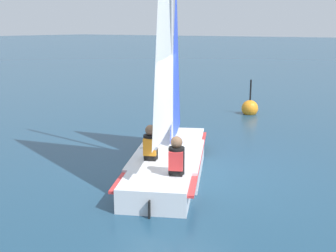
{
  "coord_description": "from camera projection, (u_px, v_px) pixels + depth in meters",
  "views": [
    {
      "loc": [
        7.32,
        4.76,
        3.09
      ],
      "look_at": [
        0.0,
        0.0,
        1.04
      ],
      "focal_mm": 45.0,
      "sensor_mm": 36.0,
      "label": 1
    }
  ],
  "objects": [
    {
      "name": "buoy_marker",
      "position": [
        250.0,
        108.0,
        15.31
      ],
      "size": [
        0.6,
        0.6,
        1.35
      ],
      "color": "orange",
      "rests_on": "ground_plane"
    },
    {
      "name": "ground_plane",
      "position": [
        168.0,
        172.0,
        9.21
      ],
      "size": [
        260.0,
        260.0,
        0.0
      ],
      "primitive_type": "plane",
      "color": "navy"
    },
    {
      "name": "sailor_helm",
      "position": [
        151.0,
        151.0,
        8.64
      ],
      "size": [
        0.42,
        0.4,
        1.16
      ],
      "rotation": [
        0.0,
        0.0,
        3.58
      ],
      "color": "black",
      "rests_on": "ground_plane"
    },
    {
      "name": "sailor_crew",
      "position": [
        176.0,
        165.0,
        7.75
      ],
      "size": [
        0.42,
        0.4,
        1.16
      ],
      "rotation": [
        0.0,
        0.0,
        3.58
      ],
      "color": "black",
      "rests_on": "ground_plane"
    },
    {
      "name": "sailboat_main",
      "position": [
        168.0,
        132.0,
        8.98
      ],
      "size": [
        4.57,
        3.17,
        6.2
      ],
      "rotation": [
        0.0,
        0.0,
        3.58
      ],
      "color": "silver",
      "rests_on": "ground_plane"
    }
  ]
}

